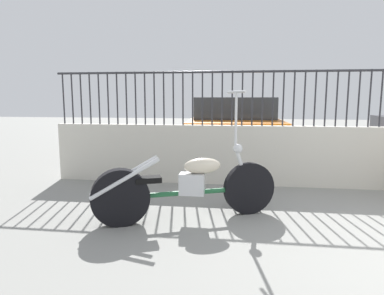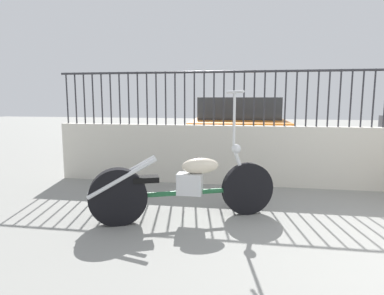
% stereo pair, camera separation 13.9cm
% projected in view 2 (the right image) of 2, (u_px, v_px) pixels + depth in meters
% --- Properties ---
extents(motorcycle_green, '(2.01, 0.96, 1.45)m').
position_uv_depth(motorcycle_green, '(176.00, 187.00, 3.81)').
color(motorcycle_green, black).
rests_on(motorcycle_green, ground_plane).
extents(car_orange, '(2.10, 4.54, 1.37)m').
position_uv_depth(car_orange, '(238.00, 126.00, 8.20)').
color(car_orange, black).
rests_on(car_orange, ground_plane).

